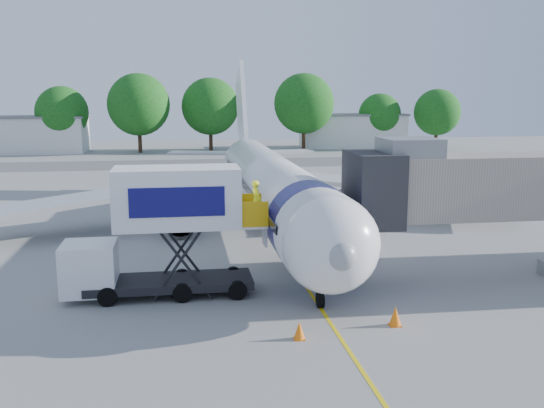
{
  "coord_description": "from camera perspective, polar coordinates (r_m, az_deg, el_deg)",
  "views": [
    {
      "loc": [
        -5.45,
        -32.24,
        8.54
      ],
      "look_at": [
        -1.05,
        -3.53,
        3.2
      ],
      "focal_mm": 40.0,
      "sensor_mm": 36.0,
      "label": 1
    }
  ],
  "objects": [
    {
      "name": "ground",
      "position": [
        33.8,
        0.86,
        -4.22
      ],
      "size": [
        160.0,
        160.0,
        0.0
      ],
      "primitive_type": "plane",
      "color": "gray",
      "rests_on": "ground"
    },
    {
      "name": "guidance_line",
      "position": [
        33.79,
        0.86,
        -4.21
      ],
      "size": [
        0.15,
        70.0,
        0.01
      ],
      "primitive_type": "cube",
      "color": "yellow",
      "rests_on": "ground"
    },
    {
      "name": "taxiway_strip",
      "position": [
        74.93,
        -4.49,
        3.84
      ],
      "size": [
        120.0,
        10.0,
        0.01
      ],
      "primitive_type": "cube",
      "color": "#59595B",
      "rests_on": "ground"
    },
    {
      "name": "aircraft",
      "position": [
        37.19,
        -0.18,
        1.77
      ],
      "size": [
        34.17,
        37.73,
        11.35
      ],
      "color": "white",
      "rests_on": "ground"
    },
    {
      "name": "jet_bridge",
      "position": [
        28.9,
        19.13,
        1.49
      ],
      "size": [
        13.9,
        3.2,
        6.6
      ],
      "color": "gray",
      "rests_on": "ground"
    },
    {
      "name": "catering_hiloader",
      "position": [
        25.9,
        -10.3,
        -2.65
      ],
      "size": [
        8.5,
        2.44,
        5.5
      ],
      "color": "black",
      "rests_on": "ground"
    },
    {
      "name": "ground_tug",
      "position": [
        17.95,
        3.71,
        -15.58
      ],
      "size": [
        3.45,
        2.15,
        1.29
      ],
      "rotation": [
        0.0,
        0.0,
        -0.16
      ],
      "color": "white",
      "rests_on": "ground"
    },
    {
      "name": "safety_cone_a",
      "position": [
        23.33,
        11.53,
        -10.34
      ],
      "size": [
        0.47,
        0.47,
        0.75
      ],
      "color": "orange",
      "rests_on": "ground"
    },
    {
      "name": "safety_cone_b",
      "position": [
        21.74,
        2.59,
        -11.83
      ],
      "size": [
        0.41,
        0.41,
        0.66
      ],
      "color": "orange",
      "rests_on": "ground"
    },
    {
      "name": "outbuilding_left",
      "position": [
        95.14,
        -22.53,
        6.09
      ],
      "size": [
        18.4,
        8.4,
        5.3
      ],
      "color": "silver",
      "rests_on": "ground"
    },
    {
      "name": "outbuilding_right",
      "position": [
        98.33,
        7.58,
        6.9
      ],
      "size": [
        16.4,
        7.4,
        5.3
      ],
      "color": "silver",
      "rests_on": "ground"
    },
    {
      "name": "tree_b",
      "position": [
        92.56,
        -19.16,
        8.14
      ],
      "size": [
        7.47,
        7.47,
        9.52
      ],
      "color": "#382314",
      "rests_on": "ground"
    },
    {
      "name": "tree_c",
      "position": [
        89.84,
        -12.45,
        9.12
      ],
      "size": [
        8.89,
        8.89,
        11.34
      ],
      "color": "#382314",
      "rests_on": "ground"
    },
    {
      "name": "tree_d",
      "position": [
        91.47,
        -5.83,
        9.12
      ],
      "size": [
        8.47,
        8.47,
        10.8
      ],
      "color": "#382314",
      "rests_on": "ground"
    },
    {
      "name": "tree_e",
      "position": [
        91.9,
        3.02,
        9.42
      ],
      "size": [
        9.0,
        9.0,
        11.47
      ],
      "color": "#382314",
      "rests_on": "ground"
    },
    {
      "name": "tree_f",
      "position": [
        98.24,
        10.11,
        8.28
      ],
      "size": [
        6.66,
        6.66,
        8.49
      ],
      "color": "#382314",
      "rests_on": "ground"
    },
    {
      "name": "tree_g",
      "position": [
        98.74,
        15.28,
        8.33
      ],
      "size": [
        7.19,
        7.19,
        9.17
      ],
      "color": "#382314",
      "rests_on": "ground"
    }
  ]
}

